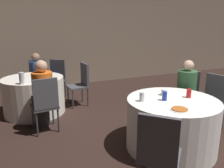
{
  "coord_description": "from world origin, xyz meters",
  "views": [
    {
      "loc": [
        -1.91,
        -2.12,
        1.7
      ],
      "look_at": [
        -0.55,
        0.89,
        0.82
      ],
      "focal_mm": 35.0,
      "sensor_mm": 36.0,
      "label": 1
    }
  ],
  "objects_px": {
    "soda_can_blue": "(165,96)",
    "bottle_far": "(22,78)",
    "table_near": "(171,124)",
    "chair_far_north": "(38,76)",
    "person_green_jacket": "(185,93)",
    "soda_can_red": "(189,93)",
    "chair_far_northeast": "(57,76)",
    "soda_can_silver": "(142,97)",
    "table_far": "(34,95)",
    "chair_near_southwest": "(159,150)",
    "chair_far_east": "(81,81)",
    "pizza_plate_near": "(180,109)",
    "person_orange_shirt": "(43,95)",
    "person_blue_shirt": "(37,77)",
    "chair_near_northeast": "(187,92)",
    "chair_far_south": "(45,101)",
    "chair_near_east": "(213,98)"
  },
  "relations": [
    {
      "from": "table_near",
      "to": "soda_can_red",
      "type": "height_order",
      "value": "soda_can_red"
    },
    {
      "from": "chair_far_northeast",
      "to": "soda_can_silver",
      "type": "height_order",
      "value": "chair_far_northeast"
    },
    {
      "from": "person_orange_shirt",
      "to": "person_blue_shirt",
      "type": "bearing_deg",
      "value": 82.06
    },
    {
      "from": "soda_can_blue",
      "to": "chair_far_south",
      "type": "bearing_deg",
      "value": 140.82
    },
    {
      "from": "pizza_plate_near",
      "to": "chair_far_east",
      "type": "bearing_deg",
      "value": 100.07
    },
    {
      "from": "table_far",
      "to": "pizza_plate_near",
      "type": "distance_m",
      "value": 2.95
    },
    {
      "from": "chair_near_east",
      "to": "person_orange_shirt",
      "type": "relative_size",
      "value": 0.78
    },
    {
      "from": "table_far",
      "to": "chair_far_east",
      "type": "height_order",
      "value": "chair_far_east"
    },
    {
      "from": "chair_near_northeast",
      "to": "person_orange_shirt",
      "type": "relative_size",
      "value": 0.78
    },
    {
      "from": "chair_near_east",
      "to": "chair_far_north",
      "type": "distance_m",
      "value": 3.87
    },
    {
      "from": "table_near",
      "to": "pizza_plate_near",
      "type": "distance_m",
      "value": 0.53
    },
    {
      "from": "chair_near_southwest",
      "to": "chair_far_east",
      "type": "height_order",
      "value": "same"
    },
    {
      "from": "bottle_far",
      "to": "chair_near_northeast",
      "type": "bearing_deg",
      "value": -22.53
    },
    {
      "from": "table_near",
      "to": "chair_far_north",
      "type": "bearing_deg",
      "value": 114.64
    },
    {
      "from": "table_near",
      "to": "soda_can_red",
      "type": "relative_size",
      "value": 10.37
    },
    {
      "from": "soda_can_red",
      "to": "pizza_plate_near",
      "type": "bearing_deg",
      "value": -143.63
    },
    {
      "from": "pizza_plate_near",
      "to": "soda_can_red",
      "type": "xyz_separation_m",
      "value": [
        0.44,
        0.32,
        0.05
      ]
    },
    {
      "from": "chair_far_north",
      "to": "person_blue_shirt",
      "type": "distance_m",
      "value": 0.17
    },
    {
      "from": "soda_can_blue",
      "to": "bottle_far",
      "type": "bearing_deg",
      "value": 135.12
    },
    {
      "from": "soda_can_blue",
      "to": "bottle_far",
      "type": "distance_m",
      "value": 2.43
    },
    {
      "from": "chair_near_southwest",
      "to": "soda_can_red",
      "type": "distance_m",
      "value": 1.26
    },
    {
      "from": "soda_can_silver",
      "to": "pizza_plate_near",
      "type": "bearing_deg",
      "value": -61.5
    },
    {
      "from": "chair_near_east",
      "to": "chair_far_north",
      "type": "bearing_deg",
      "value": 28.05
    },
    {
      "from": "chair_far_northeast",
      "to": "person_orange_shirt",
      "type": "xyz_separation_m",
      "value": [
        -0.53,
        -1.64,
        0.05
      ]
    },
    {
      "from": "person_orange_shirt",
      "to": "person_blue_shirt",
      "type": "relative_size",
      "value": 1.08
    },
    {
      "from": "chair_near_southwest",
      "to": "chair_far_east",
      "type": "distance_m",
      "value": 2.99
    },
    {
      "from": "chair_far_south",
      "to": "table_near",
      "type": "bearing_deg",
      "value": -42.69
    },
    {
      "from": "person_green_jacket",
      "to": "soda_can_red",
      "type": "distance_m",
      "value": 0.73
    },
    {
      "from": "chair_far_northeast",
      "to": "bottle_far",
      "type": "xyz_separation_m",
      "value": [
        -0.81,
        -1.25,
        0.28
      ]
    },
    {
      "from": "person_green_jacket",
      "to": "soda_can_silver",
      "type": "xyz_separation_m",
      "value": [
        -1.14,
        -0.41,
        0.21
      ]
    },
    {
      "from": "chair_far_north",
      "to": "bottle_far",
      "type": "distance_m",
      "value": 1.51
    },
    {
      "from": "chair_near_southwest",
      "to": "pizza_plate_near",
      "type": "distance_m",
      "value": 0.72
    },
    {
      "from": "table_far",
      "to": "bottle_far",
      "type": "xyz_separation_m",
      "value": [
        -0.2,
        -0.45,
        0.47
      ]
    },
    {
      "from": "soda_can_red",
      "to": "chair_far_east",
      "type": "bearing_deg",
      "value": 111.67
    },
    {
      "from": "table_far",
      "to": "person_green_jacket",
      "type": "relative_size",
      "value": 1.03
    },
    {
      "from": "table_far",
      "to": "chair_far_north",
      "type": "xyz_separation_m",
      "value": [
        0.19,
        0.99,
        0.19
      ]
    },
    {
      "from": "pizza_plate_near",
      "to": "soda_can_silver",
      "type": "distance_m",
      "value": 0.52
    },
    {
      "from": "person_blue_shirt",
      "to": "person_green_jacket",
      "type": "bearing_deg",
      "value": 142.25
    },
    {
      "from": "soda_can_blue",
      "to": "chair_far_northeast",
      "type": "bearing_deg",
      "value": 107.14
    },
    {
      "from": "pizza_plate_near",
      "to": "chair_far_south",
      "type": "bearing_deg",
      "value": 131.9
    },
    {
      "from": "table_far",
      "to": "soda_can_blue",
      "type": "relative_size",
      "value": 9.64
    },
    {
      "from": "chair_near_east",
      "to": "chair_far_east",
      "type": "relative_size",
      "value": 1.0
    },
    {
      "from": "chair_far_northeast",
      "to": "soda_can_red",
      "type": "bearing_deg",
      "value": 150.3
    },
    {
      "from": "soda_can_red",
      "to": "chair_far_northeast",
      "type": "bearing_deg",
      "value": 113.39
    },
    {
      "from": "chair_far_north",
      "to": "table_near",
      "type": "bearing_deg",
      "value": 125.38
    },
    {
      "from": "chair_far_south",
      "to": "table_far",
      "type": "bearing_deg",
      "value": 90.0
    },
    {
      "from": "table_near",
      "to": "chair_near_southwest",
      "type": "xyz_separation_m",
      "value": [
        -0.76,
        -0.73,
        0.19
      ]
    },
    {
      "from": "table_far",
      "to": "soda_can_blue",
      "type": "bearing_deg",
      "value": -54.94
    },
    {
      "from": "table_far",
      "to": "pizza_plate_near",
      "type": "xyz_separation_m",
      "value": [
        1.46,
        -2.53,
        0.37
      ]
    },
    {
      "from": "soda_can_blue",
      "to": "bottle_far",
      "type": "relative_size",
      "value": 0.58
    }
  ]
}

